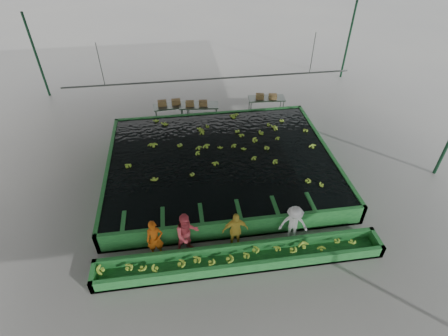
{
  "coord_description": "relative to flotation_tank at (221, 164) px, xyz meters",
  "views": [
    {
      "loc": [
        -1.66,
        -10.9,
        10.16
      ],
      "look_at": [
        0.0,
        0.5,
        1.0
      ],
      "focal_mm": 28.0,
      "sensor_mm": 36.0,
      "label": 1
    }
  ],
  "objects": [
    {
      "name": "cableway_rail",
      "position": [
        0.0,
        3.5,
        2.55
      ],
      "size": [
        0.08,
        0.08,
        14.0
      ],
      "primitive_type": "cylinder",
      "color": "#59605B",
      "rests_on": "shed_roof"
    },
    {
      "name": "worker_c",
      "position": [
        -0.08,
        -4.3,
        0.35
      ],
      "size": [
        0.95,
        0.44,
        1.59
      ],
      "primitive_type": "imported",
      "rotation": [
        0.0,
        0.0,
        0.05
      ],
      "color": "gold",
      "rests_on": "ground"
    },
    {
      "name": "rail_hanger_left",
      "position": [
        -5.0,
        3.5,
        3.55
      ],
      "size": [
        0.04,
        0.04,
        2.0
      ],
      "primitive_type": "cylinder",
      "color": "#59605B",
      "rests_on": "shed_roof"
    },
    {
      "name": "floating_bananas",
      "position": [
        0.0,
        0.8,
        0.4
      ],
      "size": [
        8.93,
        6.09,
        0.12
      ],
      "primitive_type": null,
      "color": "#98C433",
      "rests_on": "tank_water"
    },
    {
      "name": "tank_water",
      "position": [
        0.0,
        -0.0,
        0.4
      ],
      "size": [
        9.7,
        7.7,
        0.0
      ],
      "primitive_type": "cube",
      "color": "black",
      "rests_on": "flotation_tank"
    },
    {
      "name": "box_stack_mid",
      "position": [
        -0.69,
        4.72,
        0.51
      ],
      "size": [
        1.2,
        0.4,
        0.25
      ],
      "primitive_type": null,
      "rotation": [
        0.0,
        0.0,
        -0.07
      ],
      "color": "olive",
      "rests_on": "packing_table_mid"
    },
    {
      "name": "ground",
      "position": [
        0.0,
        -1.5,
        -0.45
      ],
      "size": [
        80.0,
        80.0,
        0.0
      ],
      "primitive_type": "plane",
      "color": "gray",
      "rests_on": "ground"
    },
    {
      "name": "packing_table_mid",
      "position": [
        -0.56,
        4.76,
        0.03
      ],
      "size": [
        2.19,
        1.04,
        0.96
      ],
      "primitive_type": null,
      "rotation": [
        0.0,
        0.0,
        -0.09
      ],
      "color": "#59605B",
      "rests_on": "ground"
    },
    {
      "name": "rail_hanger_right",
      "position": [
        5.0,
        3.5,
        3.55
      ],
      "size": [
        0.04,
        0.04,
        2.0
      ],
      "primitive_type": "cylinder",
      "color": "#59605B",
      "rests_on": "shed_roof"
    },
    {
      "name": "sorting_trough",
      "position": [
        0.0,
        -5.1,
        -0.2
      ],
      "size": [
        10.0,
        1.0,
        0.5
      ],
      "primitive_type": null,
      "color": "#23702F",
      "rests_on": "ground"
    },
    {
      "name": "worker_a",
      "position": [
        -2.88,
        -4.3,
        0.35
      ],
      "size": [
        0.61,
        0.43,
        1.6
      ],
      "primitive_type": "imported",
      "rotation": [
        0.0,
        0.0,
        0.08
      ],
      "color": "#BE4D0C",
      "rests_on": "ground"
    },
    {
      "name": "packing_table_left",
      "position": [
        -2.05,
        5.03,
        0.0
      ],
      "size": [
        2.04,
        0.96,
        0.9
      ],
      "primitive_type": null,
      "rotation": [
        0.0,
        0.0,
        0.09
      ],
      "color": "#59605B",
      "rests_on": "ground"
    },
    {
      "name": "packing_table_right",
      "position": [
        3.34,
        5.09,
        0.02
      ],
      "size": [
        2.12,
        0.98,
        0.94
      ],
      "primitive_type": null,
      "rotation": [
        0.0,
        0.0,
        -0.08
      ],
      "color": "#59605B",
      "rests_on": "ground"
    },
    {
      "name": "box_stack_right",
      "position": [
        3.3,
        5.02,
        0.49
      ],
      "size": [
        1.22,
        0.54,
        0.25
      ],
      "primitive_type": null,
      "rotation": [
        0.0,
        0.0,
        -0.18
      ],
      "color": "olive",
      "rests_on": "packing_table_right"
    },
    {
      "name": "shed_posts",
      "position": [
        0.0,
        -1.5,
        2.05
      ],
      "size": [
        20.0,
        22.0,
        5.0
      ],
      "primitive_type": null,
      "color": "#133922",
      "rests_on": "ground"
    },
    {
      "name": "shed_roof",
      "position": [
        0.0,
        -1.5,
        4.55
      ],
      "size": [
        20.0,
        22.0,
        0.04
      ],
      "primitive_type": "cube",
      "color": "gray",
      "rests_on": "shed_posts"
    },
    {
      "name": "flotation_tank",
      "position": [
        0.0,
        0.0,
        0.0
      ],
      "size": [
        10.0,
        8.0,
        0.9
      ],
      "primitive_type": null,
      "color": "#23702F",
      "rests_on": "ground"
    },
    {
      "name": "worker_b",
      "position": [
        -1.78,
        -4.3,
        0.44
      ],
      "size": [
        1.01,
        0.88,
        1.78
      ],
      "primitive_type": "imported",
      "rotation": [
        0.0,
        0.0,
        0.26
      ],
      "color": "#D94551",
      "rests_on": "ground"
    },
    {
      "name": "box_stack_left",
      "position": [
        -2.16,
        5.12,
        0.45
      ],
      "size": [
        1.26,
        0.41,
        0.27
      ],
      "primitive_type": null,
      "rotation": [
        0.0,
        0.0,
        0.05
      ],
      "color": "olive",
      "rests_on": "packing_table_left"
    },
    {
      "name": "trough_bananas",
      "position": [
        0.0,
        -5.1,
        -0.05
      ],
      "size": [
        8.44,
        0.56,
        0.11
      ],
      "primitive_type": null,
      "color": "#98C433",
      "rests_on": "sorting_trough"
    },
    {
      "name": "worker_d",
      "position": [
        2.04,
        -4.3,
        0.34
      ],
      "size": [
        1.13,
        0.79,
        1.59
      ],
      "primitive_type": "imported",
      "rotation": [
        0.0,
        0.0,
        -0.21
      ],
      "color": "white",
      "rests_on": "ground"
    }
  ]
}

